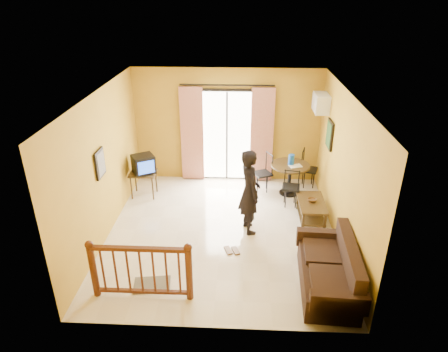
{
  "coord_description": "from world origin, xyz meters",
  "views": [
    {
      "loc": [
        0.38,
        -6.76,
        4.51
      ],
      "look_at": [
        0.04,
        0.2,
        1.16
      ],
      "focal_mm": 32.0,
      "sensor_mm": 36.0,
      "label": 1
    }
  ],
  "objects_px": {
    "coffee_table": "(311,208)",
    "sofa": "(331,272)",
    "dining_table": "(290,171)",
    "television": "(143,164)",
    "standing_person": "(250,192)"
  },
  "relations": [
    {
      "from": "sofa",
      "to": "television",
      "type": "bearing_deg",
      "value": 144.05
    },
    {
      "from": "coffee_table",
      "to": "sofa",
      "type": "bearing_deg",
      "value": -89.85
    },
    {
      "from": "television",
      "to": "sofa",
      "type": "relative_size",
      "value": 0.34
    },
    {
      "from": "standing_person",
      "to": "dining_table",
      "type": "bearing_deg",
      "value": -47.89
    },
    {
      "from": "dining_table",
      "to": "standing_person",
      "type": "bearing_deg",
      "value": -120.81
    },
    {
      "from": "dining_table",
      "to": "coffee_table",
      "type": "xyz_separation_m",
      "value": [
        0.34,
        -1.16,
        -0.3
      ]
    },
    {
      "from": "coffee_table",
      "to": "sofa",
      "type": "height_order",
      "value": "sofa"
    },
    {
      "from": "television",
      "to": "standing_person",
      "type": "relative_size",
      "value": 0.35
    },
    {
      "from": "dining_table",
      "to": "sofa",
      "type": "height_order",
      "value": "sofa"
    },
    {
      "from": "television",
      "to": "dining_table",
      "type": "distance_m",
      "value": 3.39
    },
    {
      "from": "television",
      "to": "standing_person",
      "type": "bearing_deg",
      "value": -60.07
    },
    {
      "from": "coffee_table",
      "to": "sofa",
      "type": "relative_size",
      "value": 0.54
    },
    {
      "from": "sofa",
      "to": "dining_table",
      "type": "bearing_deg",
      "value": 99.18
    },
    {
      "from": "coffee_table",
      "to": "sofa",
      "type": "distance_m",
      "value": 2.12
    },
    {
      "from": "coffee_table",
      "to": "sofa",
      "type": "xyz_separation_m",
      "value": [
        0.01,
        -2.12,
        0.03
      ]
    }
  ]
}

